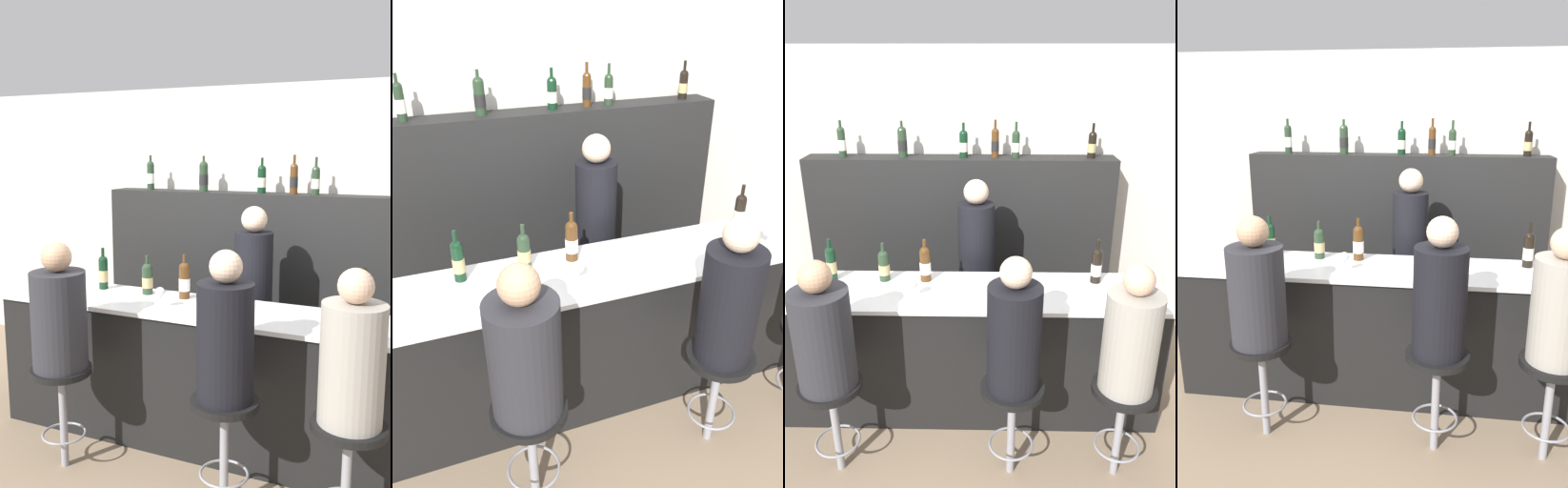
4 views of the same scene
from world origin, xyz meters
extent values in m
plane|color=#8C755B|center=(0.00, 0.00, 0.00)|extent=(16.00, 16.00, 0.00)
cube|color=beige|center=(0.00, 1.76, 1.30)|extent=(6.40, 0.05, 2.60)
cube|color=black|center=(0.00, 0.29, 0.48)|extent=(2.93, 0.57, 0.95)
cube|color=white|center=(0.00, 0.29, 0.97)|extent=(2.97, 0.61, 0.03)
cube|color=black|center=(0.00, 1.53, 0.83)|extent=(2.79, 0.28, 1.66)
cylinder|color=black|center=(-0.88, 0.44, 1.09)|extent=(0.07, 0.07, 0.22)
cylinder|color=tan|center=(-0.88, 0.44, 1.08)|extent=(0.07, 0.07, 0.09)
sphere|color=black|center=(-0.88, 0.44, 1.20)|extent=(0.07, 0.07, 0.07)
cylinder|color=black|center=(-0.88, 0.44, 1.26)|extent=(0.02, 0.02, 0.08)
cylinder|color=#233823|center=(-0.49, 0.44, 1.08)|extent=(0.08, 0.08, 0.19)
cylinder|color=tan|center=(-0.49, 0.44, 1.07)|extent=(0.08, 0.08, 0.08)
sphere|color=#233823|center=(-0.49, 0.44, 1.17)|extent=(0.08, 0.08, 0.08)
cylinder|color=#233823|center=(-0.49, 0.44, 1.23)|extent=(0.02, 0.02, 0.08)
cylinder|color=#4C2D14|center=(-0.19, 0.44, 1.09)|extent=(0.08, 0.08, 0.22)
cylinder|color=white|center=(-0.19, 0.44, 1.08)|extent=(0.08, 0.08, 0.09)
sphere|color=#4C2D14|center=(-0.19, 0.44, 1.20)|extent=(0.08, 0.08, 0.08)
cylinder|color=#4C2D14|center=(-0.19, 0.44, 1.26)|extent=(0.02, 0.02, 0.08)
cylinder|color=black|center=(1.04, 0.44, 1.09)|extent=(0.07, 0.07, 0.22)
cylinder|color=beige|center=(1.04, 0.44, 1.08)|extent=(0.08, 0.08, 0.09)
sphere|color=black|center=(1.04, 0.44, 1.20)|extent=(0.07, 0.07, 0.07)
cylinder|color=black|center=(1.04, 0.44, 1.26)|extent=(0.02, 0.02, 0.09)
cylinder|color=#233823|center=(-1.05, 1.53, 1.78)|extent=(0.07, 0.07, 0.23)
cylinder|color=white|center=(-1.05, 1.53, 1.77)|extent=(0.07, 0.07, 0.09)
sphere|color=#233823|center=(-1.05, 1.53, 1.89)|extent=(0.07, 0.07, 0.07)
cylinder|color=#233823|center=(-1.05, 1.53, 1.95)|extent=(0.02, 0.02, 0.08)
cylinder|color=#233823|center=(-0.51, 1.53, 1.78)|extent=(0.08, 0.08, 0.23)
cylinder|color=black|center=(-0.51, 1.53, 1.77)|extent=(0.08, 0.08, 0.09)
sphere|color=#233823|center=(-0.51, 1.53, 1.89)|extent=(0.08, 0.08, 0.08)
cylinder|color=#233823|center=(-0.51, 1.53, 1.94)|extent=(0.02, 0.02, 0.07)
cylinder|color=black|center=(0.03, 1.53, 1.76)|extent=(0.07, 0.07, 0.20)
cylinder|color=beige|center=(0.03, 1.53, 1.75)|extent=(0.08, 0.08, 0.08)
sphere|color=black|center=(0.03, 1.53, 1.87)|extent=(0.07, 0.07, 0.07)
cylinder|color=black|center=(0.03, 1.53, 1.92)|extent=(0.02, 0.02, 0.08)
cylinder|color=#4C2D14|center=(0.31, 1.53, 1.77)|extent=(0.07, 0.07, 0.22)
cylinder|color=black|center=(0.31, 1.53, 1.76)|extent=(0.07, 0.07, 0.09)
sphere|color=#4C2D14|center=(0.31, 1.53, 1.89)|extent=(0.07, 0.07, 0.07)
cylinder|color=#4C2D14|center=(0.31, 1.53, 1.95)|extent=(0.02, 0.02, 0.09)
cylinder|color=#233823|center=(0.49, 1.53, 1.76)|extent=(0.07, 0.07, 0.20)
cylinder|color=white|center=(0.49, 1.53, 1.75)|extent=(0.07, 0.07, 0.08)
sphere|color=#233823|center=(0.49, 1.53, 1.86)|extent=(0.07, 0.07, 0.07)
cylinder|color=#233823|center=(0.49, 1.53, 1.93)|extent=(0.02, 0.02, 0.09)
cylinder|color=black|center=(1.16, 1.53, 1.76)|extent=(0.07, 0.07, 0.19)
cylinder|color=tan|center=(1.16, 1.53, 1.75)|extent=(0.07, 0.07, 0.08)
sphere|color=black|center=(1.16, 1.53, 1.86)|extent=(0.07, 0.07, 0.07)
cylinder|color=black|center=(1.16, 1.53, 1.92)|extent=(0.02, 0.02, 0.09)
cylinder|color=silver|center=(-0.25, 0.17, 0.98)|extent=(0.07, 0.07, 0.00)
cylinder|color=silver|center=(-0.25, 0.17, 1.02)|extent=(0.01, 0.01, 0.07)
sphere|color=silver|center=(-0.25, 0.17, 1.09)|extent=(0.07, 0.07, 0.07)
cylinder|color=silver|center=(1.08, 0.17, 0.98)|extent=(0.06, 0.06, 0.00)
cylinder|color=silver|center=(1.08, 0.17, 1.02)|extent=(0.01, 0.01, 0.06)
sphere|color=silver|center=(1.08, 0.17, 1.08)|extent=(0.08, 0.08, 0.08)
cylinder|color=gray|center=(-0.69, -0.35, 0.32)|extent=(0.05, 0.05, 0.63)
torus|color=gray|center=(-0.69, -0.35, 0.22)|extent=(0.28, 0.28, 0.02)
cylinder|color=black|center=(-0.69, -0.35, 0.65)|extent=(0.38, 0.38, 0.04)
cylinder|color=#28282D|center=(-0.69, -0.35, 0.98)|extent=(0.34, 0.34, 0.62)
sphere|color=tan|center=(-0.69, -0.35, 1.38)|extent=(0.19, 0.19, 0.19)
cylinder|color=gray|center=(0.41, -0.35, 0.32)|extent=(0.05, 0.05, 0.63)
torus|color=gray|center=(0.41, -0.35, 0.22)|extent=(0.28, 0.28, 0.02)
cylinder|color=black|center=(0.41, -0.35, 0.65)|extent=(0.38, 0.38, 0.04)
cylinder|color=black|center=(0.41, -0.35, 1.00)|extent=(0.31, 0.31, 0.66)
sphere|color=beige|center=(0.41, -0.35, 1.42)|extent=(0.18, 0.18, 0.18)
cylinder|color=black|center=(0.16, 0.94, 0.71)|extent=(0.30, 0.30, 1.41)
sphere|color=beige|center=(0.16, 0.94, 1.51)|extent=(0.20, 0.20, 0.20)
camera|label=1|loc=(1.39, -2.98, 2.02)|focal=40.00mm
camera|label=2|loc=(-1.00, -2.01, 2.47)|focal=35.00mm
camera|label=3|loc=(0.27, -2.68, 2.52)|focal=35.00mm
camera|label=4|loc=(0.37, -2.92, 2.09)|focal=35.00mm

